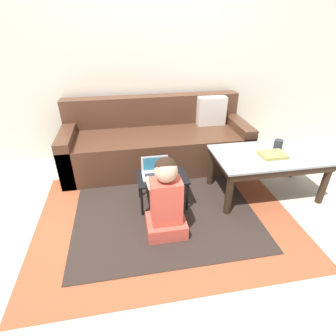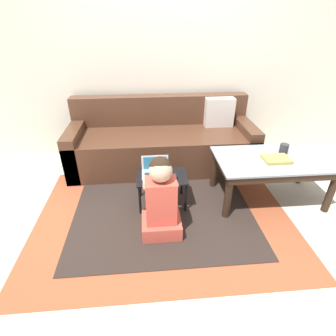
{
  "view_description": "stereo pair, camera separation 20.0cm",
  "coord_description": "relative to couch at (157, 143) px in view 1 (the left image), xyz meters",
  "views": [
    {
      "loc": [
        -0.46,
        -2.01,
        1.69
      ],
      "look_at": [
        -0.07,
        0.2,
        0.39
      ],
      "focal_mm": 28.0,
      "sensor_mm": 36.0,
      "label": 1
    },
    {
      "loc": [
        -0.26,
        -2.03,
        1.69
      ],
      "look_at": [
        -0.07,
        0.2,
        0.39
      ],
      "focal_mm": 28.0,
      "sensor_mm": 36.0,
      "label": 2
    }
  ],
  "objects": [
    {
      "name": "ground_plane",
      "position": [
        0.06,
        -1.01,
        -0.3
      ],
      "size": [
        16.0,
        16.0,
        0.0
      ],
      "primitive_type": "plane",
      "color": "beige"
    },
    {
      "name": "wall_back",
      "position": [
        0.06,
        0.45,
        0.95
      ],
      "size": [
        9.0,
        0.06,
        2.5
      ],
      "color": "beige",
      "rests_on": "ground_plane"
    },
    {
      "name": "area_rug",
      "position": [
        -0.07,
        -1.07,
        -0.29
      ],
      "size": [
        2.42,
        1.76,
        0.01
      ],
      "color": "#9E4C2D",
      "rests_on": "ground_plane"
    },
    {
      "name": "couch",
      "position": [
        0.0,
        0.0,
        0.0
      ],
      "size": [
        2.25,
        0.83,
        0.83
      ],
      "color": "#4C2D1E",
      "rests_on": "ground_plane"
    },
    {
      "name": "coffee_table",
      "position": [
        1.04,
        -0.86,
        0.11
      ],
      "size": [
        1.13,
        0.64,
        0.48
      ],
      "color": "gray",
      "rests_on": "ground_plane"
    },
    {
      "name": "laptop_desk",
      "position": [
        -0.07,
        -0.86,
        -0.01
      ],
      "size": [
        0.49,
        0.34,
        0.33
      ],
      "color": "black",
      "rests_on": "ground_plane"
    },
    {
      "name": "laptop",
      "position": [
        -0.13,
        -0.83,
        0.07
      ],
      "size": [
        0.26,
        0.17,
        0.18
      ],
      "color": "silver",
      "rests_on": "laptop_desk"
    },
    {
      "name": "computer_mouse",
      "position": [
        0.05,
        -0.9,
        0.06
      ],
      "size": [
        0.06,
        0.11,
        0.03
      ],
      "color": "black",
      "rests_on": "laptop_desk"
    },
    {
      "name": "person_seated",
      "position": [
        -0.1,
        -1.27,
        0.06
      ],
      "size": [
        0.34,
        0.42,
        0.75
      ],
      "color": "#CC4C3D",
      "rests_on": "ground_plane"
    },
    {
      "name": "cup_on_table",
      "position": [
        1.19,
        -0.75,
        0.23
      ],
      "size": [
        0.09,
        0.09,
        0.1
      ],
      "color": "#2D2D33",
      "rests_on": "coffee_table"
    },
    {
      "name": "book_on_table",
      "position": [
        1.04,
        -0.9,
        0.2
      ],
      "size": [
        0.25,
        0.19,
        0.03
      ],
      "color": "tan",
      "rests_on": "coffee_table"
    }
  ]
}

